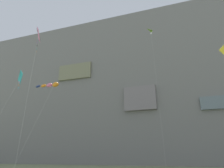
# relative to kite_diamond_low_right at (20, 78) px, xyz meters

# --- Properties ---
(cliff_face) EXTENTS (180.00, 26.07, 57.87)m
(cliff_face) POSITION_rel_kite_diamond_low_right_xyz_m (11.56, 55.09, 14.43)
(cliff_face) COLOR slate
(cliff_face) RESTS_ON ground
(kite_diamond_low_right) EXTENTS (2.07, 5.67, 15.93)m
(kite_diamond_low_right) POSITION_rel_kite_diamond_low_right_xyz_m (0.00, 0.00, 0.00)
(kite_diamond_low_right) COLOR teal
(kite_diamond_low_right) RESTS_ON ground
(kite_diamond_low_left) EXTENTS (1.83, 2.95, 19.87)m
(kite_diamond_low_left) POSITION_rel_kite_diamond_low_right_xyz_m (6.13, -4.15, 3.85)
(kite_diamond_low_left) COLOR pink
(kite_diamond_low_left) RESTS_ON ground
(kite_windsock_upper_left) EXTENTS (5.62, 5.38, 14.98)m
(kite_windsock_upper_left) POSITION_rel_kite_diamond_low_right_xyz_m (2.79, 4.15, -0.06)
(kite_windsock_upper_left) COLOR orange
(kite_windsock_upper_left) RESTS_ON ground
(kite_delta_mid_center) EXTENTS (1.56, 2.72, 30.36)m
(kite_delta_mid_center) POSITION_rel_kite_diamond_low_right_xyz_m (19.84, 17.36, 14.76)
(kite_delta_mid_center) COLOR #8CCC33
(kite_delta_mid_center) RESTS_ON ground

